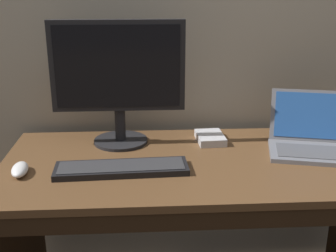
{
  "coord_description": "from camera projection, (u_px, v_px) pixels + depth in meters",
  "views": [
    {
      "loc": [
        -0.21,
        -1.5,
        1.39
      ],
      "look_at": [
        -0.13,
        0.0,
        0.87
      ],
      "focal_mm": 45.71,
      "sensor_mm": 36.0,
      "label": 1
    }
  ],
  "objects": [
    {
      "name": "external_drive_box",
      "position": [
        210.0,
        138.0,
        1.83
      ],
      "size": [
        0.12,
        0.16,
        0.03
      ],
      "primitive_type": "cube",
      "rotation": [
        0.0,
        0.0,
        0.06
      ],
      "color": "silver",
      "rests_on": "desk"
    },
    {
      "name": "wired_keyboard",
      "position": [
        122.0,
        168.0,
        1.54
      ],
      "size": [
        0.48,
        0.15,
        0.03
      ],
      "color": "black",
      "rests_on": "desk"
    },
    {
      "name": "external_monitor",
      "position": [
        118.0,
        75.0,
        1.71
      ],
      "size": [
        0.54,
        0.23,
        0.51
      ],
      "color": "black",
      "rests_on": "desk"
    },
    {
      "name": "desk",
      "position": [
        199.0,
        215.0,
        1.71
      ],
      "size": [
        1.52,
        0.69,
        0.73
      ],
      "color": "brown",
      "rests_on": "ground"
    },
    {
      "name": "computer_mouse",
      "position": [
        20.0,
        169.0,
        1.52
      ],
      "size": [
        0.07,
        0.13,
        0.04
      ],
      "primitive_type": "ellipsoid",
      "rotation": [
        0.0,
        0.0,
        0.12
      ],
      "color": "white",
      "rests_on": "desk"
    },
    {
      "name": "laptop_space_gray",
      "position": [
        314.0,
        142.0,
        1.71
      ],
      "size": [
        0.4,
        0.35,
        0.22
      ],
      "color": "slate",
      "rests_on": "desk"
    }
  ]
}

